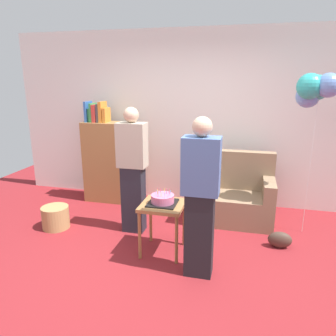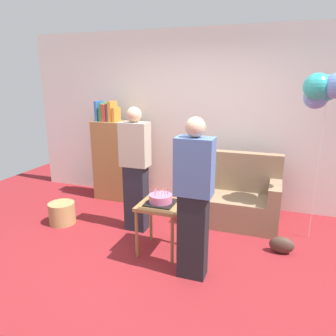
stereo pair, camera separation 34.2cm
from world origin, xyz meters
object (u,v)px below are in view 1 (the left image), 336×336
wicker_basket (56,217)px  balloon_bunch (316,89)px  bookshelf (109,160)px  person_holding_cake (200,198)px  couch (233,196)px  handbag (280,240)px  birthday_cake (163,199)px  side_table (163,211)px  person_blowing_candles (133,170)px

wicker_basket → balloon_bunch: balloon_bunch is taller
bookshelf → wicker_basket: 1.31m
person_holding_cake → couch: bearing=-104.9°
person_holding_cake → handbag: 1.37m
birthday_cake → handbag: 1.51m
birthday_cake → handbag: (1.34, 0.43, -0.55)m
side_table → handbag: 1.46m
person_holding_cake → person_blowing_candles: bearing=-42.8°
side_table → person_holding_cake: size_ratio=0.37×
person_blowing_candles → balloon_bunch: bearing=6.4°
side_table → wicker_basket: size_ratio=1.66×
side_table → birthday_cake: size_ratio=1.87×
couch → bookshelf: (-2.02, 0.27, 0.35)m
balloon_bunch → birthday_cake: bearing=-149.9°
person_holding_cake → side_table: bearing=-39.9°
bookshelf → wicker_basket: size_ratio=4.50×
couch → birthday_cake: couch is taller
handbag → person_blowing_candles: bearing=179.5°
couch → side_table: 1.36m
handbag → balloon_bunch: size_ratio=0.14×
bookshelf → birthday_cake: bookshelf is taller
balloon_bunch → side_table: bearing=-149.9°
couch → wicker_basket: bearing=-159.1°
handbag → couch: bearing=130.2°
side_table → balloon_bunch: 2.31m
handbag → birthday_cake: bearing=-162.3°
side_table → birthday_cake: (0.00, -0.00, 0.14)m
person_blowing_candles → handbag: size_ratio=5.82×
couch → bookshelf: 2.06m
couch → person_holding_cake: size_ratio=0.67×
person_holding_cake → balloon_bunch: balloon_bunch is taller
person_blowing_candles → wicker_basket: (-1.06, -0.19, -0.68)m
balloon_bunch → handbag: bearing=-119.1°
person_blowing_candles → balloon_bunch: (2.14, 0.50, 1.01)m
birthday_cake → person_blowing_candles: bearing=139.1°
bookshelf → handbag: (2.61, -0.98, -0.59)m
bookshelf → person_blowing_candles: person_blowing_candles is taller
person_holding_cake → balloon_bunch: bearing=-136.5°
couch → bookshelf: size_ratio=0.68×
balloon_bunch → wicker_basket: bearing=-167.8°
person_blowing_candles → person_holding_cake: (0.99, -0.78, 0.00)m
wicker_basket → person_blowing_candles: bearing=10.4°
bookshelf → person_holding_cake: person_holding_cake is taller
bookshelf → side_table: (1.28, -1.40, -0.18)m
couch → balloon_bunch: balloon_bunch is taller
person_blowing_candles → couch: bearing=22.1°
person_holding_cake → wicker_basket: bearing=-20.5°
couch → birthday_cake: size_ratio=3.44×
bookshelf → balloon_bunch: balloon_bunch is taller
person_blowing_candles → bookshelf: bearing=121.8°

